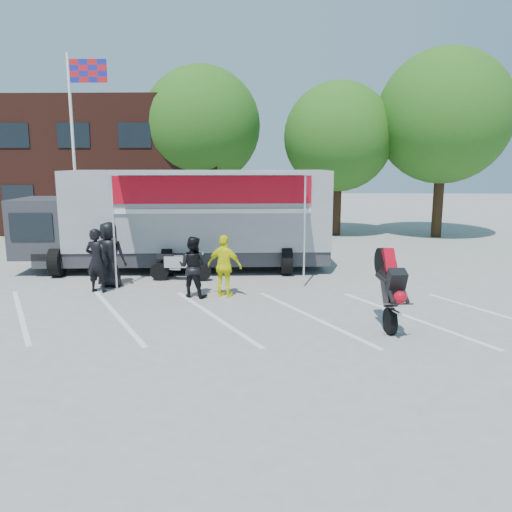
{
  "coord_description": "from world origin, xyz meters",
  "views": [
    {
      "loc": [
        1.56,
        -10.72,
        3.72
      ],
      "look_at": [
        1.22,
        2.09,
        1.3
      ],
      "focal_mm": 35.0,
      "sensor_mm": 36.0,
      "label": 1
    }
  ],
  "objects_px": {
    "spectator_hivis": "(225,266)",
    "spectator_leather_b": "(97,260)",
    "tree_mid": "(338,137)",
    "flagpole": "(78,129)",
    "spectator_leather_a": "(109,255)",
    "tree_left": "(201,126)",
    "transporter_truck": "(187,269)",
    "stunt_bike_rider": "(381,324)",
    "parked_motorcycle": "(181,281)",
    "tree_right": "(444,117)",
    "spectator_leather_c": "(193,267)"
  },
  "relations": [
    {
      "from": "transporter_truck",
      "to": "tree_right",
      "type": "bearing_deg",
      "value": 31.65
    },
    {
      "from": "parked_motorcycle",
      "to": "stunt_bike_rider",
      "type": "xyz_separation_m",
      "value": [
        5.42,
        -4.18,
        0.0
      ]
    },
    {
      "from": "spectator_leather_a",
      "to": "spectator_leather_c",
      "type": "height_order",
      "value": "spectator_leather_a"
    },
    {
      "from": "transporter_truck",
      "to": "parked_motorcycle",
      "type": "distance_m",
      "value": 1.8
    },
    {
      "from": "tree_right",
      "to": "parked_motorcycle",
      "type": "distance_m",
      "value": 16.05
    },
    {
      "from": "stunt_bike_rider",
      "to": "spectator_hivis",
      "type": "relative_size",
      "value": 1.15
    },
    {
      "from": "spectator_leather_a",
      "to": "tree_mid",
      "type": "bearing_deg",
      "value": -118.47
    },
    {
      "from": "stunt_bike_rider",
      "to": "spectator_hivis",
      "type": "bearing_deg",
      "value": 143.98
    },
    {
      "from": "tree_right",
      "to": "transporter_truck",
      "type": "distance_m",
      "value": 15.11
    },
    {
      "from": "stunt_bike_rider",
      "to": "spectator_leather_b",
      "type": "relative_size",
      "value": 1.08
    },
    {
      "from": "tree_mid",
      "to": "spectator_leather_a",
      "type": "relative_size",
      "value": 3.89
    },
    {
      "from": "stunt_bike_rider",
      "to": "tree_mid",
      "type": "bearing_deg",
      "value": 81.79
    },
    {
      "from": "flagpole",
      "to": "spectator_leather_a",
      "type": "height_order",
      "value": "flagpole"
    },
    {
      "from": "tree_right",
      "to": "spectator_leather_c",
      "type": "xyz_separation_m",
      "value": [
        -10.56,
        -11.72,
        -5.02
      ]
    },
    {
      "from": "parked_motorcycle",
      "to": "spectator_hivis",
      "type": "bearing_deg",
      "value": -138.14
    },
    {
      "from": "tree_right",
      "to": "spectator_hivis",
      "type": "height_order",
      "value": "tree_right"
    },
    {
      "from": "spectator_leather_a",
      "to": "spectator_leather_b",
      "type": "relative_size",
      "value": 1.06
    },
    {
      "from": "parked_motorcycle",
      "to": "tree_right",
      "type": "bearing_deg",
      "value": -47.13
    },
    {
      "from": "tree_mid",
      "to": "transporter_truck",
      "type": "bearing_deg",
      "value": -126.69
    },
    {
      "from": "transporter_truck",
      "to": "parked_motorcycle",
      "type": "height_order",
      "value": "transporter_truck"
    },
    {
      "from": "tree_mid",
      "to": "spectator_leather_c",
      "type": "relative_size",
      "value": 4.49
    },
    {
      "from": "spectator_leather_b",
      "to": "flagpole",
      "type": "bearing_deg",
      "value": -55.76
    },
    {
      "from": "transporter_truck",
      "to": "spectator_leather_a",
      "type": "distance_m",
      "value": 3.36
    },
    {
      "from": "flagpole",
      "to": "spectator_leather_b",
      "type": "relative_size",
      "value": 4.29
    },
    {
      "from": "spectator_hivis",
      "to": "spectator_leather_b",
      "type": "bearing_deg",
      "value": 12.99
    },
    {
      "from": "stunt_bike_rider",
      "to": "spectator_leather_b",
      "type": "xyz_separation_m",
      "value": [
        -7.58,
        2.74,
        0.93
      ]
    },
    {
      "from": "stunt_bike_rider",
      "to": "spectator_hivis",
      "type": "xyz_separation_m",
      "value": [
        -3.85,
        2.32,
        0.87
      ]
    },
    {
      "from": "spectator_hivis",
      "to": "tree_mid",
      "type": "bearing_deg",
      "value": -91.53
    },
    {
      "from": "spectator_hivis",
      "to": "tree_left",
      "type": "bearing_deg",
      "value": -60.55
    },
    {
      "from": "tree_mid",
      "to": "stunt_bike_rider",
      "type": "xyz_separation_m",
      "value": [
        -0.83,
        -14.51,
        -4.94
      ]
    },
    {
      "from": "parked_motorcycle",
      "to": "spectator_leather_b",
      "type": "relative_size",
      "value": 1.07
    },
    {
      "from": "tree_left",
      "to": "stunt_bike_rider",
      "type": "xyz_separation_m",
      "value": [
        6.17,
        -15.51,
        -5.57
      ]
    },
    {
      "from": "transporter_truck",
      "to": "stunt_bike_rider",
      "type": "xyz_separation_m",
      "value": [
        5.53,
        -5.98,
        0.0
      ]
    },
    {
      "from": "flagpole",
      "to": "tree_mid",
      "type": "height_order",
      "value": "flagpole"
    },
    {
      "from": "tree_right",
      "to": "spectator_leather_a",
      "type": "bearing_deg",
      "value": -141.21
    },
    {
      "from": "tree_mid",
      "to": "parked_motorcycle",
      "type": "bearing_deg",
      "value": -121.15
    },
    {
      "from": "tree_mid",
      "to": "transporter_truck",
      "type": "relative_size",
      "value": 0.71
    },
    {
      "from": "tree_left",
      "to": "spectator_leather_b",
      "type": "relative_size",
      "value": 4.63
    },
    {
      "from": "stunt_bike_rider",
      "to": "spectator_leather_a",
      "type": "distance_m",
      "value": 8.2
    },
    {
      "from": "stunt_bike_rider",
      "to": "transporter_truck",
      "type": "bearing_deg",
      "value": 127.86
    },
    {
      "from": "parked_motorcycle",
      "to": "stunt_bike_rider",
      "type": "relative_size",
      "value": 0.99
    },
    {
      "from": "spectator_hivis",
      "to": "tree_right",
      "type": "bearing_deg",
      "value": -110.15
    },
    {
      "from": "flagpole",
      "to": "spectator_hivis",
      "type": "height_order",
      "value": "flagpole"
    },
    {
      "from": "flagpole",
      "to": "parked_motorcycle",
      "type": "height_order",
      "value": "flagpole"
    },
    {
      "from": "transporter_truck",
      "to": "flagpole",
      "type": "bearing_deg",
      "value": 140.45
    },
    {
      "from": "tree_mid",
      "to": "spectator_leather_b",
      "type": "bearing_deg",
      "value": -125.52
    },
    {
      "from": "stunt_bike_rider",
      "to": "spectator_leather_b",
      "type": "bearing_deg",
      "value": 155.16
    },
    {
      "from": "transporter_truck",
      "to": "spectator_leather_a",
      "type": "bearing_deg",
      "value": -129.42
    },
    {
      "from": "tree_left",
      "to": "spectator_leather_c",
      "type": "height_order",
      "value": "tree_left"
    },
    {
      "from": "tree_mid",
      "to": "spectator_hivis",
      "type": "distance_m",
      "value": 13.68
    }
  ]
}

